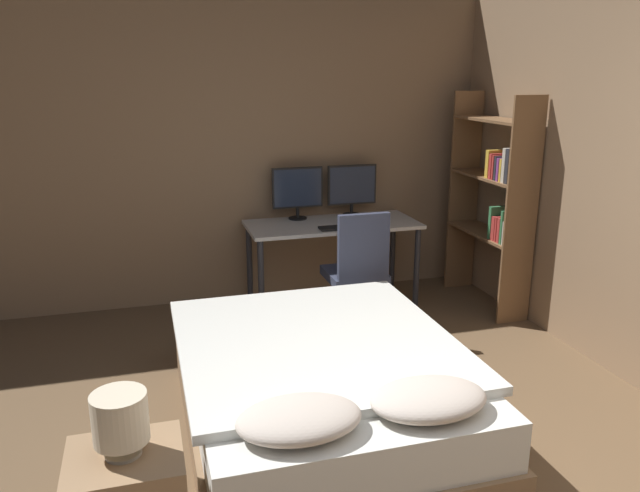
{
  "coord_description": "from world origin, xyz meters",
  "views": [
    {
      "loc": [
        -1.15,
        -1.66,
        1.98
      ],
      "look_at": [
        0.06,
        2.5,
        0.75
      ],
      "focal_mm": 35.0,
      "sensor_mm": 36.0,
      "label": 1
    }
  ],
  "objects_px": {
    "monitor_right": "(352,187)",
    "office_chair": "(357,285)",
    "bedside_lamp": "(120,419)",
    "computer_mouse": "(370,224)",
    "bookshelf": "(498,192)",
    "monitor_left": "(297,190)",
    "bed": "(322,390)",
    "desk": "(332,233)",
    "keyboard": "(340,228)"
  },
  "relations": [
    {
      "from": "bedside_lamp",
      "to": "monitor_left",
      "type": "height_order",
      "value": "monitor_left"
    },
    {
      "from": "bed",
      "to": "monitor_left",
      "type": "height_order",
      "value": "monitor_left"
    },
    {
      "from": "monitor_left",
      "to": "bookshelf",
      "type": "height_order",
      "value": "bookshelf"
    },
    {
      "from": "monitor_left",
      "to": "computer_mouse",
      "type": "bearing_deg",
      "value": -40.29
    },
    {
      "from": "bedside_lamp",
      "to": "keyboard",
      "type": "height_order",
      "value": "bedside_lamp"
    },
    {
      "from": "desk",
      "to": "office_chair",
      "type": "bearing_deg",
      "value": -91.22
    },
    {
      "from": "monitor_right",
      "to": "bookshelf",
      "type": "distance_m",
      "value": 1.24
    },
    {
      "from": "desk",
      "to": "bookshelf",
      "type": "relative_size",
      "value": 0.81
    },
    {
      "from": "bedside_lamp",
      "to": "desk",
      "type": "xyz_separation_m",
      "value": [
        1.69,
        2.62,
        -0.02
      ]
    },
    {
      "from": "desk",
      "to": "monitor_left",
      "type": "bearing_deg",
      "value": 138.76
    },
    {
      "from": "monitor_left",
      "to": "monitor_right",
      "type": "height_order",
      "value": "same"
    },
    {
      "from": "monitor_left",
      "to": "keyboard",
      "type": "relative_size",
      "value": 1.32
    },
    {
      "from": "keyboard",
      "to": "office_chair",
      "type": "xyz_separation_m",
      "value": [
        -0.01,
        -0.46,
        -0.34
      ]
    },
    {
      "from": "office_chair",
      "to": "bookshelf",
      "type": "relative_size",
      "value": 0.54
    },
    {
      "from": "monitor_left",
      "to": "keyboard",
      "type": "distance_m",
      "value": 0.56
    },
    {
      "from": "office_chair",
      "to": "bedside_lamp",
      "type": "bearing_deg",
      "value": -130.76
    },
    {
      "from": "office_chair",
      "to": "bookshelf",
      "type": "xyz_separation_m",
      "value": [
        1.29,
        0.2,
        0.62
      ]
    },
    {
      "from": "bedside_lamp",
      "to": "computer_mouse",
      "type": "bearing_deg",
      "value": 50.98
    },
    {
      "from": "bed",
      "to": "monitor_right",
      "type": "relative_size",
      "value": 4.22
    },
    {
      "from": "bedside_lamp",
      "to": "bookshelf",
      "type": "height_order",
      "value": "bookshelf"
    },
    {
      "from": "monitor_left",
      "to": "bookshelf",
      "type": "xyz_separation_m",
      "value": [
        1.52,
        -0.7,
        0.03
      ]
    },
    {
      "from": "monitor_left",
      "to": "keyboard",
      "type": "height_order",
      "value": "monitor_left"
    },
    {
      "from": "desk",
      "to": "monitor_right",
      "type": "relative_size",
      "value": 3.22
    },
    {
      "from": "desk",
      "to": "monitor_left",
      "type": "height_order",
      "value": "monitor_left"
    },
    {
      "from": "bed",
      "to": "bedside_lamp",
      "type": "distance_m",
      "value": 1.29
    },
    {
      "from": "bedside_lamp",
      "to": "office_chair",
      "type": "relative_size",
      "value": 0.27
    },
    {
      "from": "bookshelf",
      "to": "monitor_right",
      "type": "bearing_deg",
      "value": 145.66
    },
    {
      "from": "monitor_right",
      "to": "bookshelf",
      "type": "bearing_deg",
      "value": -34.34
    },
    {
      "from": "bedside_lamp",
      "to": "monitor_right",
      "type": "height_order",
      "value": "monitor_right"
    },
    {
      "from": "bedside_lamp",
      "to": "keyboard",
      "type": "relative_size",
      "value": 0.78
    },
    {
      "from": "desk",
      "to": "office_chair",
      "type": "xyz_separation_m",
      "value": [
        -0.01,
        -0.68,
        -0.25
      ]
    },
    {
      "from": "computer_mouse",
      "to": "office_chair",
      "type": "relative_size",
      "value": 0.07
    },
    {
      "from": "bed",
      "to": "office_chair",
      "type": "height_order",
      "value": "office_chair"
    },
    {
      "from": "monitor_right",
      "to": "monitor_left",
      "type": "bearing_deg",
      "value": 180.0
    },
    {
      "from": "computer_mouse",
      "to": "bookshelf",
      "type": "xyz_separation_m",
      "value": [
        1.01,
        -0.27,
        0.27
      ]
    },
    {
      "from": "desk",
      "to": "keyboard",
      "type": "distance_m",
      "value": 0.23
    },
    {
      "from": "desk",
      "to": "bookshelf",
      "type": "height_order",
      "value": "bookshelf"
    },
    {
      "from": "monitor_right",
      "to": "keyboard",
      "type": "height_order",
      "value": "monitor_right"
    },
    {
      "from": "bedside_lamp",
      "to": "computer_mouse",
      "type": "distance_m",
      "value": 3.1
    },
    {
      "from": "keyboard",
      "to": "computer_mouse",
      "type": "bearing_deg",
      "value": 0.0
    },
    {
      "from": "keyboard",
      "to": "bookshelf",
      "type": "relative_size",
      "value": 0.19
    },
    {
      "from": "bed",
      "to": "bedside_lamp",
      "type": "height_order",
      "value": "bedside_lamp"
    },
    {
      "from": "monitor_right",
      "to": "office_chair",
      "type": "distance_m",
      "value": 1.1
    },
    {
      "from": "monitor_left",
      "to": "monitor_right",
      "type": "distance_m",
      "value": 0.5
    },
    {
      "from": "keyboard",
      "to": "monitor_right",
      "type": "bearing_deg",
      "value": 60.11
    },
    {
      "from": "monitor_right",
      "to": "computer_mouse",
      "type": "bearing_deg",
      "value": -88.28
    },
    {
      "from": "bed",
      "to": "bedside_lamp",
      "type": "relative_size",
      "value": 7.12
    },
    {
      "from": "keyboard",
      "to": "bookshelf",
      "type": "height_order",
      "value": "bookshelf"
    },
    {
      "from": "bedside_lamp",
      "to": "bookshelf",
      "type": "distance_m",
      "value": 3.67
    },
    {
      "from": "bookshelf",
      "to": "office_chair",
      "type": "bearing_deg",
      "value": -171.37
    }
  ]
}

